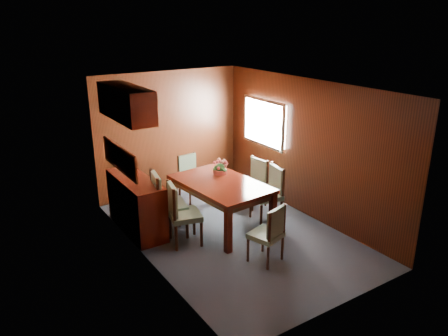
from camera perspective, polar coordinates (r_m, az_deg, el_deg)
ground at (r=7.21m, az=1.29°, el=-8.56°), size 4.50×4.50×0.00m
room_shell at (r=6.82m, az=-0.91°, el=4.54°), size 3.06×4.52×2.41m
sideboard at (r=7.29m, az=-11.37°, el=-4.69°), size 0.48×1.40×0.90m
dining_table at (r=7.19m, az=-0.44°, el=-2.68°), size 1.19×1.76×0.79m
chair_left_near at (r=6.71m, az=-5.77°, el=-5.54°), size 0.56×0.57×1.01m
chair_left_far at (r=6.97m, az=-7.79°, el=-4.29°), size 0.58×0.60×1.08m
chair_right_near at (r=7.50m, az=6.06°, el=-2.91°), size 0.52×0.54×0.98m
chair_right_far at (r=8.10m, az=4.08°, el=-1.52°), size 0.46×0.47×0.89m
chair_head at (r=6.25m, az=6.01°, el=-8.22°), size 0.52×0.51×0.88m
chair_foot at (r=8.35m, az=-4.44°, el=-0.87°), size 0.46×0.45×0.89m
flower_centerpiece at (r=7.50m, az=-0.51°, el=0.16°), size 0.26×0.26×0.26m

